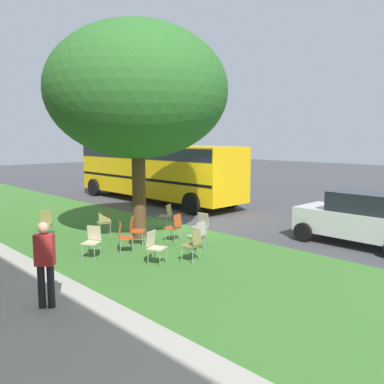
# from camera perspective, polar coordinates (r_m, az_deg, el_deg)

# --- Properties ---
(ground) EXTENTS (80.00, 80.00, 0.00)m
(ground) POSITION_cam_1_polar(r_m,az_deg,el_deg) (15.40, 0.36, -4.67)
(ground) COLOR #424247
(grass_verge) EXTENTS (48.00, 6.00, 0.01)m
(grass_verge) POSITION_cam_1_polar(r_m,az_deg,el_deg) (13.42, -9.54, -6.60)
(grass_verge) COLOR #3D752D
(grass_verge) RESTS_ON ground
(street_tree) EXTENTS (5.73, 5.73, 6.84)m
(street_tree) POSITION_cam_1_polar(r_m,az_deg,el_deg) (13.34, -7.66, 13.72)
(street_tree) COLOR brown
(street_tree) RESTS_ON ground
(chair_0) EXTENTS (0.56, 0.56, 0.88)m
(chair_0) POSITION_cam_1_polar(r_m,az_deg,el_deg) (14.81, -3.63, -3.13)
(chair_0) COLOR olive
(chair_0) RESTS_ON ground
(chair_1) EXTENTS (0.57, 0.57, 0.88)m
(chair_1) POSITION_cam_1_polar(r_m,az_deg,el_deg) (11.50, -13.74, -6.46)
(chair_1) COLOR beige
(chair_1) RESTS_ON ground
(chair_2) EXTENTS (0.49, 0.48, 0.88)m
(chair_2) POSITION_cam_1_polar(r_m,az_deg,el_deg) (11.86, 0.88, -5.82)
(chair_2) COLOR #ADA393
(chair_2) RESTS_ON ground
(chair_3) EXTENTS (0.54, 0.53, 0.88)m
(chair_3) POSITION_cam_1_polar(r_m,az_deg,el_deg) (14.00, -12.18, -3.91)
(chair_3) COLOR olive
(chair_3) RESTS_ON ground
(chair_4) EXTENTS (0.59, 0.58, 0.88)m
(chair_4) POSITION_cam_1_polar(r_m,az_deg,el_deg) (14.42, -19.81, -3.86)
(chair_4) COLOR olive
(chair_4) RESTS_ON ground
(chair_5) EXTENTS (0.55, 0.55, 0.88)m
(chair_5) POSITION_cam_1_polar(r_m,az_deg,el_deg) (14.35, -7.25, -3.52)
(chair_5) COLOR brown
(chair_5) RESTS_ON ground
(chair_6) EXTENTS (0.46, 0.47, 0.88)m
(chair_6) POSITION_cam_1_polar(r_m,az_deg,el_deg) (13.08, 1.29, -4.55)
(chair_6) COLOR #ADA393
(chair_6) RESTS_ON ground
(chair_7) EXTENTS (0.53, 0.52, 0.88)m
(chair_7) POSITION_cam_1_polar(r_m,az_deg,el_deg) (12.94, -2.43, -4.69)
(chair_7) COLOR #C64C1E
(chair_7) RESTS_ON ground
(chair_8) EXTENTS (0.59, 0.59, 0.88)m
(chair_8) POSITION_cam_1_polar(r_m,az_deg,el_deg) (12.63, -7.87, -5.06)
(chair_8) COLOR #C64C1E
(chair_8) RESTS_ON ground
(chair_9) EXTENTS (0.57, 0.57, 0.88)m
(chair_9) POSITION_cam_1_polar(r_m,az_deg,el_deg) (11.83, -9.57, -5.95)
(chair_9) COLOR #C64C1E
(chair_9) RESTS_ON ground
(chair_10) EXTENTS (0.51, 0.51, 0.88)m
(chair_10) POSITION_cam_1_polar(r_m,az_deg,el_deg) (10.83, 0.16, -7.12)
(chair_10) COLOR olive
(chair_10) RESTS_ON ground
(chair_11) EXTENTS (0.55, 0.54, 0.88)m
(chair_11) POSITION_cam_1_polar(r_m,az_deg,el_deg) (10.67, -5.25, -7.38)
(chair_11) COLOR beige
(chair_11) RESTS_ON ground
(parked_car) EXTENTS (3.70, 1.92, 1.65)m
(parked_car) POSITION_cam_1_polar(r_m,az_deg,el_deg) (13.46, 22.52, -3.40)
(parked_car) COLOR silver
(parked_car) RESTS_ON ground
(school_bus) EXTENTS (10.40, 2.80, 2.88)m
(school_bus) POSITION_cam_1_polar(r_m,az_deg,el_deg) (21.10, -5.12, 3.44)
(school_bus) COLOR yellow
(school_bus) RESTS_ON ground
(pedestrian_0) EXTENTS (0.39, 0.40, 1.69)m
(pedestrian_0) POSITION_cam_1_polar(r_m,az_deg,el_deg) (8.38, -19.86, -9.09)
(pedestrian_0) COLOR black
(pedestrian_0) RESTS_ON ground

